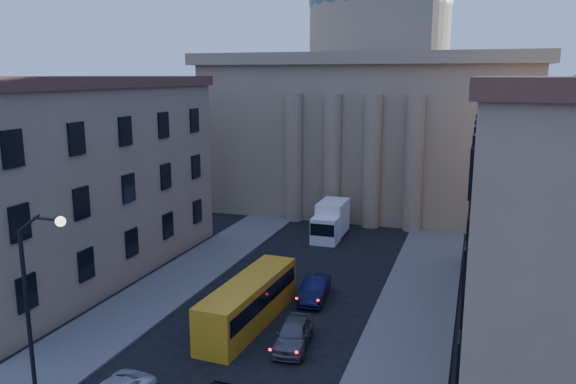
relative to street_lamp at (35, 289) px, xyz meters
The scene contains 9 objects.
sidewalk_left 11.38m from the street_lamp, 98.71° to the left, with size 5.00×60.00×0.15m, color #5E5B56.
sidewalk_right 19.14m from the street_lamp, 32.88° to the left, with size 5.00×60.00×0.15m, color #5E5B56.
church 48.43m from the street_lamp, 81.65° to the left, with size 68.02×28.76×36.60m.
building_left 17.36m from the street_lamp, 125.62° to the left, with size 11.60×26.60×14.70m.
street_lamp is the anchor object (origin of this frame).
car_right_far 13.51m from the street_lamp, 41.04° to the left, with size 1.78×4.42×1.51m, color #525156.
car_right_distant 18.15m from the street_lamp, 59.66° to the left, with size 1.56×4.48×1.48m, color black.
city_bus 12.53m from the street_lamp, 58.91° to the left, with size 2.73×9.95×2.78m.
box_truck 30.69m from the street_lamp, 78.32° to the left, with size 2.39×5.94×3.25m.
Camera 1 is at (11.56, -10.97, 14.76)m, focal length 35.00 mm.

